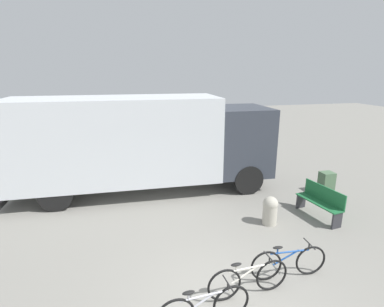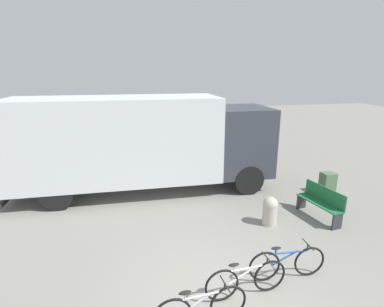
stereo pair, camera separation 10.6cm
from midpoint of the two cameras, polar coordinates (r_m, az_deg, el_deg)
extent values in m
plane|color=gray|center=(6.39, 5.72, -26.56)|extent=(60.00, 60.00, 0.00)
cube|color=silver|center=(10.67, -14.44, 2.57)|extent=(7.08, 2.61, 2.88)
cube|color=#333842|center=(11.43, 8.72, 2.61)|extent=(2.06, 2.34, 2.45)
cube|color=black|center=(11.85, -31.38, -6.49)|extent=(0.18, 2.25, 0.16)
cylinder|color=black|center=(12.67, 6.88, -1.77)|extent=(1.06, 0.32, 1.05)
cylinder|color=black|center=(10.86, 10.35, -4.90)|extent=(1.06, 0.32, 1.05)
cylinder|color=black|center=(12.26, -22.86, -3.52)|extent=(1.06, 0.32, 1.05)
cylinder|color=black|center=(10.39, -24.82, -7.12)|extent=(1.06, 0.32, 1.05)
cube|color=#1E6638|center=(9.75, 22.69, -8.56)|extent=(0.61, 1.56, 0.04)
cube|color=#1E6638|center=(9.79, 23.59, -7.13)|extent=(0.25, 1.51, 0.49)
cube|color=#2D2D33|center=(9.42, 25.59, -11.46)|extent=(0.34, 0.10, 0.47)
cube|color=#2D2D33|center=(10.31, 19.76, -8.48)|extent=(0.34, 0.10, 0.47)
torus|color=black|center=(5.90, 6.90, -26.33)|extent=(0.69, 0.09, 0.69)
cylinder|color=silver|center=(5.58, 1.75, -25.46)|extent=(0.86, 0.09, 0.04)
cylinder|color=silver|center=(5.64, 0.92, -26.61)|extent=(0.57, 0.07, 0.32)
cylinder|color=silver|center=(5.47, -1.29, -25.61)|extent=(0.03, 0.03, 0.11)
ellipsoid|color=black|center=(5.42, -1.30, -25.00)|extent=(0.23, 0.10, 0.05)
cylinder|color=black|center=(5.65, 6.26, -23.92)|extent=(0.03, 0.03, 0.14)
cylinder|color=black|center=(5.61, 6.28, -23.35)|extent=(0.05, 0.44, 0.02)
torus|color=black|center=(6.23, 5.66, -23.68)|extent=(0.69, 0.07, 0.69)
torus|color=black|center=(6.61, 14.44, -21.52)|extent=(0.69, 0.07, 0.69)
cylinder|color=silver|center=(6.24, 10.34, -20.65)|extent=(0.86, 0.07, 0.04)
cylinder|color=silver|center=(6.28, 9.61, -21.75)|extent=(0.57, 0.06, 0.32)
cylinder|color=silver|center=(6.10, 7.87, -20.80)|extent=(0.03, 0.03, 0.11)
ellipsoid|color=black|center=(6.06, 7.90, -20.22)|extent=(0.22, 0.10, 0.05)
cylinder|color=black|center=(6.37, 14.03, -19.21)|extent=(0.03, 0.03, 0.14)
cylinder|color=black|center=(6.33, 14.08, -18.67)|extent=(0.04, 0.44, 0.02)
torus|color=black|center=(6.83, 13.49, -20.08)|extent=(0.69, 0.09, 0.69)
torus|color=black|center=(7.25, 21.24, -18.46)|extent=(0.69, 0.09, 0.69)
cylinder|color=#1E4C9E|center=(6.88, 17.69, -17.41)|extent=(0.86, 0.09, 0.04)
cylinder|color=#1E4C9E|center=(6.91, 17.01, -18.42)|extent=(0.57, 0.07, 0.32)
cylinder|color=#1E4C9E|center=(6.73, 15.53, -17.44)|extent=(0.03, 0.03, 0.11)
ellipsoid|color=black|center=(6.69, 15.58, -16.89)|extent=(0.23, 0.10, 0.05)
cylinder|color=black|center=(7.03, 20.97, -16.24)|extent=(0.03, 0.03, 0.14)
cylinder|color=black|center=(7.00, 21.03, -15.74)|extent=(0.05, 0.44, 0.02)
cylinder|color=#B2AD9E|center=(9.01, 14.27, -11.07)|extent=(0.41, 0.41, 0.62)
sphere|color=#B2AD9E|center=(8.88, 14.40, -9.27)|extent=(0.43, 0.43, 0.43)
cube|color=#4C6B4C|center=(11.89, 23.99, -5.00)|extent=(0.46, 0.41, 0.75)
camera|label=1|loc=(0.05, -90.33, -0.09)|focal=28.00mm
camera|label=2|loc=(0.05, 89.67, 0.09)|focal=28.00mm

